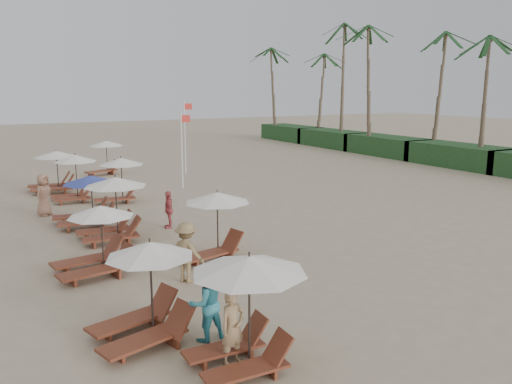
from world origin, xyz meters
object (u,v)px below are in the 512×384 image
lounger_station_3 (110,210)px  beachgoer_mid_b (186,252)px  inland_station_0 (214,220)px  inland_station_2 (104,155)px  lounger_station_4 (85,202)px  flag_pole_near (182,146)px  lounger_station_5 (72,178)px  lounger_station_2 (93,244)px  beachgoer_far_a (169,209)px  lounger_station_1 (140,297)px  lounger_station_6 (52,173)px  lounger_station_0 (242,306)px  inland_station_1 (118,175)px  beachgoer_near (233,327)px  beachgoer_far_b (44,195)px  beachgoer_mid_a (206,303)px

lounger_station_3 → beachgoer_mid_b: 5.55m
inland_station_0 → lounger_station_3: bearing=122.4°
inland_station_2 → lounger_station_4: bearing=-106.5°
inland_station_0 → flag_pole_near: size_ratio=0.64×
inland_station_0 → beachgoer_mid_b: inland_station_0 is taller
lounger_station_5 → inland_station_0: 12.01m
lounger_station_2 → inland_station_0: size_ratio=0.95×
inland_station_2 → beachgoer_far_a: bearing=-93.6°
lounger_station_1 → lounger_station_6: 19.37m
lounger_station_5 → lounger_station_6: (-0.51, 3.11, -0.13)m
lounger_station_2 → lounger_station_3: (1.39, 3.40, 0.23)m
lounger_station_1 → inland_station_2: bearing=78.5°
lounger_station_0 → flag_pole_near: (6.24, 19.09, 1.09)m
lounger_station_6 → inland_station_1: size_ratio=1.06×
lounger_station_2 → lounger_station_4: 6.15m
inland_station_1 → flag_pole_near: (4.24, 2.09, 1.05)m
lounger_station_4 → inland_station_2: bearing=73.5°
flag_pole_near → beachgoer_near: bearing=-108.6°
beachgoer_far_a → beachgoer_far_b: bearing=-123.5°
inland_station_2 → lounger_station_0: bearing=-97.5°
beachgoer_far_a → flag_pole_near: size_ratio=0.35×
inland_station_1 → lounger_station_3: bearing=-107.4°
beachgoer_near → beachgoer_far_b: 15.76m
inland_station_1 → lounger_station_4: bearing=-122.4°
inland_station_1 → lounger_station_5: bearing=143.7°
lounger_station_2 → lounger_station_6: size_ratio=0.92×
lounger_station_3 → inland_station_0: bearing=-57.6°
lounger_station_0 → lounger_station_5: 18.43m
lounger_station_2 → beachgoer_mid_b: size_ratio=1.44×
flag_pole_near → lounger_station_2: bearing=-122.7°
lounger_station_5 → flag_pole_near: 6.34m
inland_station_1 → beachgoer_mid_a: 15.68m
lounger_station_1 → lounger_station_6: (0.96, 19.35, 0.05)m
inland_station_0 → beachgoer_mid_b: bearing=-135.5°
lounger_station_5 → lounger_station_3: bearing=-90.5°
lounger_station_1 → lounger_station_4: size_ratio=0.90×
lounger_station_5 → flag_pole_near: bearing=6.1°
lounger_station_2 → beachgoer_near: size_ratio=1.64×
lounger_station_0 → beachgoer_far_a: 11.46m
inland_station_0 → beachgoer_far_a: bearing=89.4°
lounger_station_6 → lounger_station_4: bearing=-89.5°
lounger_station_2 → beachgoer_far_b: lounger_station_2 is taller
lounger_station_5 → beachgoer_far_a: size_ratio=1.55×
lounger_station_0 → inland_station_2: size_ratio=0.88×
beachgoer_mid_a → beachgoer_mid_b: (0.98, 3.61, 0.03)m
inland_station_0 → beachgoer_near: inland_station_0 is taller
lounger_station_0 → inland_station_1: bearing=83.3°
lounger_station_4 → inland_station_0: size_ratio=1.02×
inland_station_0 → beachgoer_far_b: bearing=114.0°
lounger_station_1 → lounger_station_0: bearing=-56.9°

